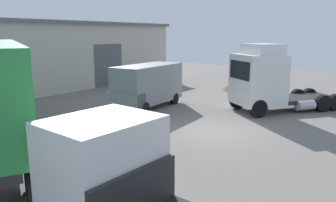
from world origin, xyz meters
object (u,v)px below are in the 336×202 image
object	(u,v)px
delivery_van_grey	(147,85)
gravel_pile	(243,81)
tractor_unit_white	(266,80)
flatbed_truck_white	(145,197)

from	to	relation	value
delivery_van_grey	gravel_pile	world-z (taller)	delivery_van_grey
tractor_unit_white	delivery_van_grey	distance (m)	6.98
tractor_unit_white	delivery_van_grey	bearing A→B (deg)	-26.35
flatbed_truck_white	tractor_unit_white	bearing A→B (deg)	-76.35
flatbed_truck_white	gravel_pile	bearing A→B (deg)	-68.68
delivery_van_grey	gravel_pile	size ratio (longest dim) A/B	1.55
tractor_unit_white	delivery_van_grey	xyz separation A→B (m)	(-3.29, 6.15, -0.42)
delivery_van_grey	gravel_pile	distance (m)	9.85
flatbed_truck_white	gravel_pile	distance (m)	21.17
tractor_unit_white	gravel_pile	bearing A→B (deg)	-111.47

